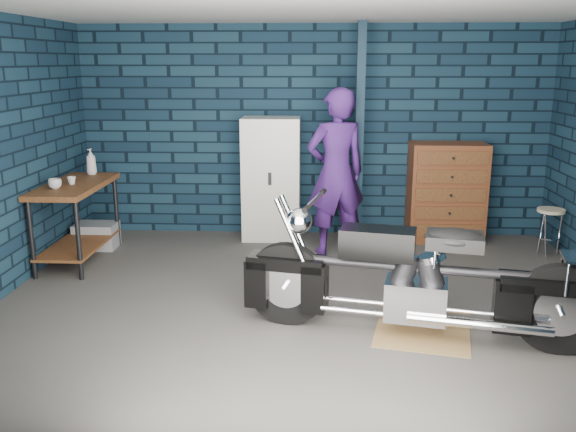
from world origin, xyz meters
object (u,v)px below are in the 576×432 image
Objects in this scene: motorcycle at (426,272)px; shop_stool at (549,233)px; workbench at (77,222)px; storage_bin at (97,236)px; locker at (271,179)px; tool_chest at (446,192)px; person at (336,172)px.

motorcycle is 2.95m from shop_stool.
shop_stool is at bearing 4.45° from workbench.
locker is at bearing 14.31° from storage_bin.
tool_chest reaches higher than workbench.
workbench is at bearing -10.16° from person.
tool_chest is 1.30m from shop_stool.
motorcycle is (3.62, -1.86, 0.12)m from workbench.
motorcycle is 3.26m from locker.
tool_chest is (2.23, 0.00, -0.15)m from locker.
person is at bearing 8.63° from workbench.
motorcycle is 4.32m from storage_bin.
tool_chest is at bearing 7.11° from storage_bin.
workbench is at bearing -166.59° from tool_chest.
locker reaches higher than shop_stool.
workbench is 0.54× the size of motorcycle.
storage_bin is at bearing -19.81° from person.
motorcycle is 3.00m from tool_chest.
workbench is 1.12× the size of tool_chest.
shop_stool is at bearing -10.55° from locker.
shop_stool is at bearing 63.12° from motorcycle.
locker is at bearing 180.00° from tool_chest.
locker is 3.41m from shop_stool.
person reaches higher than workbench.
workbench is 0.58m from storage_bin.
locker is at bearing 128.89° from motorcycle.
tool_chest is (0.76, 2.90, 0.05)m from motorcycle.
person is 1.25× the size of locker.
locker is (-0.80, 0.60, -0.20)m from person.
shop_stool is (5.44, -0.07, 0.13)m from storage_bin.
storage_bin is at bearing 87.71° from workbench.
storage_bin is at bearing -165.69° from locker.
storage_bin is (-3.60, 2.36, -0.42)m from motorcycle.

